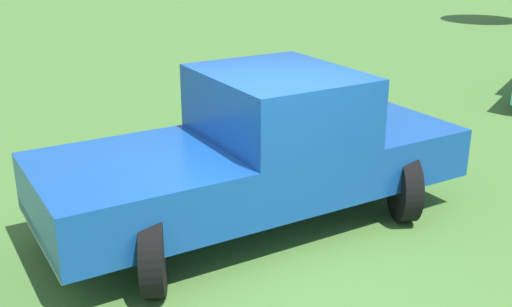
# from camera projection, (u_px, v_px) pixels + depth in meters

# --- Properties ---
(ground_plane) EXTENTS (80.00, 80.00, 0.00)m
(ground_plane) POSITION_uv_depth(u_px,v_px,m) (279.00, 256.00, 6.78)
(ground_plane) COLOR #477533
(pickup_truck) EXTENTS (3.89, 5.36, 1.84)m
(pickup_truck) POSITION_uv_depth(u_px,v_px,m) (266.00, 147.00, 7.27)
(pickup_truck) COLOR black
(pickup_truck) RESTS_ON ground_plane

